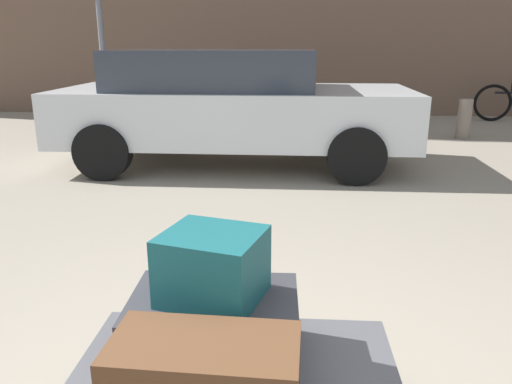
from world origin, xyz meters
The scene contains 5 objects.
suitcase_charcoal_front_right centered at (-0.09, 0.12, 0.47)m, with size 0.62×0.44×0.26m, color #2D2D33.
duffel_bag_teal_topmost_pile centered at (-0.09, 0.12, 0.73)m, with size 0.34×0.31×0.25m, color #144C51.
parked_car centered at (-0.56, 4.76, 0.76)m, with size 4.31×1.94×1.42m.
bollard_kerb_near centered at (3.00, 6.78, 0.32)m, with size 0.22×0.22×0.63m, color #72665B.
no_parking_sign centered at (-2.22, 4.98, 1.55)m, with size 0.50×0.07×2.52m.
Camera 1 is at (0.18, -1.53, 1.51)m, focal length 35.28 mm.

